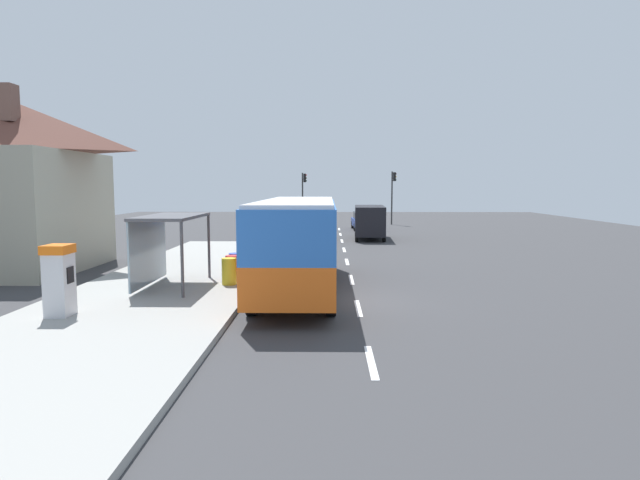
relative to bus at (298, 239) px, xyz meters
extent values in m
cube|color=#38383A|center=(1.71, 12.21, -1.86)|extent=(56.00, 92.00, 0.04)
cube|color=#999993|center=(-4.69, 0.21, -1.75)|extent=(6.20, 30.00, 0.18)
cube|color=silver|center=(1.96, -7.79, -1.84)|extent=(0.16, 2.20, 0.01)
cube|color=silver|center=(1.96, -2.79, -1.84)|extent=(0.16, 2.20, 0.01)
cube|color=silver|center=(1.96, 2.21, -1.84)|extent=(0.16, 2.20, 0.01)
cube|color=silver|center=(1.96, 7.21, -1.84)|extent=(0.16, 2.20, 0.01)
cube|color=silver|center=(1.96, 12.21, -1.84)|extent=(0.16, 2.20, 0.01)
cube|color=silver|center=(1.96, 17.21, -1.84)|extent=(0.16, 2.20, 0.01)
cube|color=silver|center=(1.96, 22.21, -1.84)|extent=(0.16, 2.20, 0.01)
cube|color=silver|center=(1.96, 27.21, -1.84)|extent=(0.16, 2.20, 0.01)
cube|color=orange|center=(0.01, -0.02, -0.77)|extent=(2.53, 11.01, 1.15)
cube|color=blue|center=(0.01, -0.02, 0.53)|extent=(2.53, 11.01, 1.45)
cube|color=silver|center=(0.01, -0.02, 1.31)|extent=(2.40, 10.79, 0.12)
cube|color=black|center=(0.03, 5.43, 0.46)|extent=(2.30, 0.13, 1.22)
cube|color=black|center=(-1.20, -0.52, 0.46)|extent=(0.10, 8.58, 1.10)
cylinder|color=black|center=(-1.11, 3.88, -1.34)|extent=(0.28, 1.00, 1.00)
cylinder|color=black|center=(1.15, 3.88, -1.34)|extent=(0.28, 1.00, 1.00)
cylinder|color=black|center=(-1.13, -3.72, -1.34)|extent=(0.28, 1.00, 1.00)
cylinder|color=black|center=(1.13, -3.72, -1.34)|extent=(0.28, 1.00, 1.00)
cube|color=black|center=(3.91, 18.70, -0.52)|extent=(2.23, 5.29, 1.96)
cube|color=black|center=(3.91, 18.70, -0.19)|extent=(2.18, 3.21, 0.44)
cylinder|color=black|center=(4.72, 16.66, -1.50)|extent=(0.25, 0.69, 0.68)
cylinder|color=black|center=(2.92, 16.74, -1.50)|extent=(0.25, 0.69, 0.68)
cylinder|color=black|center=(4.90, 20.65, -1.50)|extent=(0.25, 0.69, 0.68)
cylinder|color=black|center=(3.10, 20.74, -1.50)|extent=(0.25, 0.69, 0.68)
cube|color=navy|center=(4.01, 26.82, -1.22)|extent=(1.92, 4.45, 0.60)
cube|color=black|center=(4.02, 26.62, -0.62)|extent=(1.65, 2.42, 0.60)
cylinder|color=black|center=(3.15, 28.30, -1.52)|extent=(0.22, 0.65, 0.64)
cylinder|color=black|center=(4.79, 28.35, -1.52)|extent=(0.22, 0.65, 0.64)
cylinder|color=black|center=(3.23, 25.30, -1.52)|extent=(0.22, 0.65, 0.64)
cylinder|color=black|center=(4.87, 25.35, -1.52)|extent=(0.22, 0.65, 0.64)
cube|color=silver|center=(-6.21, -4.59, -0.81)|extent=(0.60, 0.70, 1.70)
cube|color=orange|center=(-6.21, -4.59, 0.16)|extent=(0.66, 0.76, 0.24)
cube|color=black|center=(-5.90, -4.59, -0.54)|extent=(0.03, 0.36, 0.44)
cylinder|color=yellow|center=(-2.49, 0.13, -1.19)|extent=(0.52, 0.52, 0.95)
cylinder|color=red|center=(-2.49, 0.83, -1.19)|extent=(0.52, 0.52, 0.95)
cylinder|color=blue|center=(-2.49, 1.53, -1.19)|extent=(0.52, 0.52, 0.95)
cylinder|color=#2D2D2D|center=(7.11, 32.95, 0.69)|extent=(0.14, 0.14, 5.07)
cube|color=black|center=(7.33, 32.95, 2.73)|extent=(0.24, 0.28, 0.84)
sphere|color=#360606|center=(7.45, 32.95, 3.01)|extent=(0.16, 0.16, 0.16)
sphere|color=#F2B20C|center=(7.45, 32.95, 2.73)|extent=(0.16, 0.16, 0.16)
sphere|color=black|center=(7.45, 32.95, 2.45)|extent=(0.16, 0.16, 0.16)
cylinder|color=#2D2D2D|center=(-1.49, 33.75, 0.64)|extent=(0.14, 0.14, 4.97)
cube|color=black|center=(-1.27, 33.75, 2.63)|extent=(0.24, 0.28, 0.84)
sphere|color=red|center=(-1.15, 33.75, 2.91)|extent=(0.16, 0.16, 0.16)
sphere|color=#3C2C03|center=(-1.15, 33.75, 2.63)|extent=(0.16, 0.16, 0.16)
sphere|color=black|center=(-1.15, 33.75, 2.35)|extent=(0.16, 0.16, 0.16)
cube|color=brown|center=(-12.00, 3.24, 5.20)|extent=(0.70, 0.70, 1.50)
cube|color=#4C4C51|center=(-4.39, -0.24, 0.79)|extent=(1.80, 4.00, 0.10)
cube|color=#8CA5B2|center=(-5.24, -0.24, -0.41)|extent=(0.06, 3.80, 2.30)
cylinder|color=#4C4C51|center=(-3.54, -2.14, -0.44)|extent=(0.10, 0.10, 2.44)
cylinder|color=#4C4C51|center=(-3.54, 1.66, -0.44)|extent=(0.10, 0.10, 2.44)
camera|label=1|loc=(1.06, -18.81, 1.84)|focal=30.25mm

